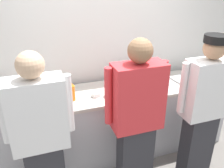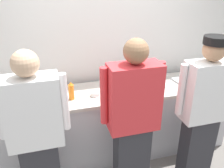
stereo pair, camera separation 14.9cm
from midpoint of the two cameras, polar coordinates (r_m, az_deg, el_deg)
The scene contains 16 objects.
wall_back at distance 3.10m, azimuth -4.25°, elevation 10.80°, with size 4.98×0.10×2.93m.
prep_counter at distance 3.10m, azimuth -1.43°, elevation -9.41°, with size 3.18×0.66×0.94m.
chef_near_left at distance 2.25m, azimuth -18.64°, elevation -12.33°, with size 0.62×0.24×1.70m.
chef_center at distance 2.35m, azimuth 4.17°, elevation -8.61°, with size 0.63×0.24×1.74m.
chef_far_right at distance 2.72m, azimuth 19.82°, elevation -5.37°, with size 0.61×0.24×1.70m.
plate_stack_front at distance 2.78m, azimuth -26.50°, elevation -4.33°, with size 0.24×0.24×0.08m.
mixing_bowl_steel at distance 3.00m, azimuth 3.89°, elevation 0.83°, with size 0.34×0.34×0.12m, color #B7BABF.
sheet_tray at distance 3.33m, azimuth 17.22°, elevation 1.37°, with size 0.50×0.28×0.02m, color #B7BABF.
squeeze_bottle_primary at distance 2.62m, azimuth -22.78°, elevation -3.90°, with size 0.05×0.05×0.21m.
squeeze_bottle_secondary at distance 2.65m, azimuth -11.20°, elevation -1.95°, with size 0.06×0.06×0.21m.
squeeze_bottle_spare at distance 2.93m, azimuth -1.60°, elevation 1.00°, with size 0.05×0.05×0.19m.
ramekin_orange_sauce at distance 2.73m, azimuth -5.49°, elevation -2.48°, with size 0.10×0.10×0.05m.
ramekin_red_sauce at distance 2.79m, azimuth -19.65°, elevation -3.34°, with size 0.09×0.09×0.05m.
ramekin_yellow_sauce at distance 3.18m, azimuth 7.49°, elevation 1.46°, with size 0.09×0.09×0.05m.
deli_cup at distance 2.71m, azimuth -2.30°, elevation -2.02°, with size 0.09×0.09×0.10m, color white.
chefs_knife at distance 3.03m, azimuth 10.54°, elevation -0.41°, with size 0.28×0.03×0.02m.
Camera 1 is at (-0.83, -2.08, 2.21)m, focal length 37.70 mm.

